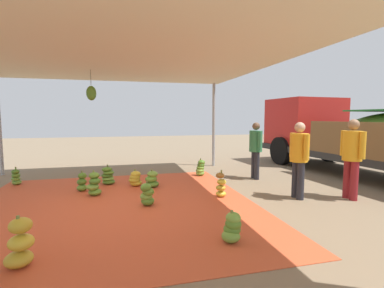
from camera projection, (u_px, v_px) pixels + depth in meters
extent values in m
plane|color=#7F6B51|center=(255.00, 195.00, 6.13)|extent=(40.00, 40.00, 0.00)
cube|color=#D1512D|center=(114.00, 206.00, 5.40)|extent=(5.61, 5.44, 0.01)
cylinder|color=#9EA0A5|center=(214.00, 125.00, 9.73)|extent=(0.10, 0.10, 2.88)
cube|color=beige|center=(110.00, 52.00, 5.12)|extent=(8.00, 7.00, 0.06)
cylinder|color=#4C422D|center=(91.00, 77.00, 6.85)|extent=(0.01, 0.01, 0.37)
ellipsoid|color=#477523|center=(91.00, 93.00, 6.89)|extent=(0.24, 0.24, 0.36)
ellipsoid|color=#60932D|center=(95.00, 192.00, 6.08)|extent=(0.39, 0.39, 0.15)
ellipsoid|color=#75A83D|center=(93.00, 187.00, 6.05)|extent=(0.35, 0.35, 0.15)
ellipsoid|color=#477523|center=(95.00, 181.00, 6.05)|extent=(0.30, 0.30, 0.15)
ellipsoid|color=#60932D|center=(94.00, 175.00, 6.08)|extent=(0.24, 0.24, 0.15)
cylinder|color=olive|center=(94.00, 173.00, 6.05)|extent=(0.04, 0.04, 0.12)
ellipsoid|color=#60932D|center=(82.00, 188.00, 6.44)|extent=(0.31, 0.31, 0.15)
ellipsoid|color=#477523|center=(82.00, 182.00, 6.44)|extent=(0.29, 0.29, 0.15)
ellipsoid|color=#518428|center=(82.00, 176.00, 6.45)|extent=(0.27, 0.27, 0.15)
cylinder|color=olive|center=(82.00, 173.00, 6.44)|extent=(0.04, 0.04, 0.12)
ellipsoid|color=#75A83D|center=(200.00, 173.00, 8.14)|extent=(0.32, 0.32, 0.15)
ellipsoid|color=#75A83D|center=(200.00, 170.00, 8.13)|extent=(0.32, 0.32, 0.15)
ellipsoid|color=#60932D|center=(200.00, 168.00, 8.13)|extent=(0.30, 0.30, 0.15)
ellipsoid|color=#477523|center=(201.00, 165.00, 8.14)|extent=(0.31, 0.31, 0.15)
ellipsoid|color=#518428|center=(202.00, 162.00, 8.13)|extent=(0.28, 0.28, 0.15)
cylinder|color=olive|center=(201.00, 160.00, 8.12)|extent=(0.04, 0.04, 0.12)
ellipsoid|color=gold|center=(19.00, 259.00, 3.18)|extent=(0.42, 0.42, 0.18)
ellipsoid|color=gold|center=(21.00, 242.00, 3.18)|extent=(0.39, 0.39, 0.18)
ellipsoid|color=gold|center=(20.00, 225.00, 3.18)|extent=(0.35, 0.35, 0.18)
cylinder|color=olive|center=(18.00, 221.00, 3.16)|extent=(0.04, 0.04, 0.12)
ellipsoid|color=#6B9E38|center=(17.00, 182.00, 7.05)|extent=(0.31, 0.31, 0.12)
ellipsoid|color=#6B9E38|center=(16.00, 179.00, 7.03)|extent=(0.25, 0.25, 0.12)
ellipsoid|color=#518428|center=(16.00, 175.00, 7.00)|extent=(0.26, 0.26, 0.12)
ellipsoid|color=#477523|center=(15.00, 172.00, 6.99)|extent=(0.24, 0.24, 0.12)
cylinder|color=olive|center=(16.00, 169.00, 7.01)|extent=(0.04, 0.04, 0.12)
ellipsoid|color=gold|center=(221.00, 194.00, 5.99)|extent=(0.30, 0.30, 0.13)
ellipsoid|color=gold|center=(221.00, 188.00, 5.97)|extent=(0.26, 0.26, 0.13)
ellipsoid|color=gold|center=(222.00, 182.00, 5.94)|extent=(0.28, 0.28, 0.13)
ellipsoid|color=#996628|center=(220.00, 175.00, 5.96)|extent=(0.26, 0.26, 0.13)
cylinder|color=olive|center=(221.00, 173.00, 5.94)|extent=(0.04, 0.04, 0.12)
ellipsoid|color=#477523|center=(109.00, 182.00, 7.11)|extent=(0.41, 0.41, 0.12)
ellipsoid|color=#75A83D|center=(108.00, 178.00, 7.12)|extent=(0.40, 0.40, 0.12)
ellipsoid|color=#477523|center=(107.00, 175.00, 7.11)|extent=(0.38, 0.38, 0.12)
ellipsoid|color=#518428|center=(109.00, 172.00, 7.10)|extent=(0.36, 0.36, 0.12)
ellipsoid|color=#518428|center=(107.00, 169.00, 7.08)|extent=(0.28, 0.28, 0.12)
cylinder|color=olive|center=(108.00, 167.00, 7.09)|extent=(0.04, 0.04, 0.12)
ellipsoid|color=#6B9E38|center=(231.00, 236.00, 3.80)|extent=(0.28, 0.28, 0.17)
ellipsoid|color=#518428|center=(232.00, 229.00, 3.84)|extent=(0.25, 0.25, 0.17)
ellipsoid|color=#518428|center=(233.00, 224.00, 3.83)|extent=(0.23, 0.23, 0.17)
ellipsoid|color=#75A83D|center=(233.00, 218.00, 3.83)|extent=(0.21, 0.21, 0.17)
cylinder|color=olive|center=(232.00, 214.00, 3.81)|extent=(0.04, 0.04, 0.12)
ellipsoid|color=#518428|center=(148.00, 201.00, 5.40)|extent=(0.28, 0.28, 0.17)
ellipsoid|color=#75A83D|center=(146.00, 196.00, 5.40)|extent=(0.30, 0.30, 0.17)
ellipsoid|color=#60932D|center=(148.00, 192.00, 5.37)|extent=(0.30, 0.30, 0.17)
ellipsoid|color=#518428|center=(146.00, 188.00, 5.34)|extent=(0.24, 0.24, 0.17)
cylinder|color=olive|center=(147.00, 184.00, 5.36)|extent=(0.04, 0.04, 0.12)
ellipsoid|color=gold|center=(136.00, 183.00, 6.93)|extent=(0.33, 0.33, 0.15)
ellipsoid|color=gold|center=(134.00, 180.00, 6.90)|extent=(0.40, 0.40, 0.15)
ellipsoid|color=gold|center=(135.00, 177.00, 6.90)|extent=(0.35, 0.35, 0.15)
ellipsoid|color=gold|center=(136.00, 174.00, 6.90)|extent=(0.26, 0.26, 0.15)
cylinder|color=olive|center=(135.00, 172.00, 6.90)|extent=(0.04, 0.04, 0.12)
ellipsoid|color=#518428|center=(152.00, 184.00, 6.79)|extent=(0.42, 0.42, 0.16)
ellipsoid|color=#60932D|center=(151.00, 179.00, 6.78)|extent=(0.40, 0.40, 0.16)
ellipsoid|color=#75A83D|center=(152.00, 174.00, 6.80)|extent=(0.37, 0.37, 0.16)
cylinder|color=olive|center=(152.00, 172.00, 6.77)|extent=(0.04, 0.04, 0.12)
cube|color=#2D2D2D|center=(364.00, 155.00, 8.17)|extent=(7.24, 2.94, 0.20)
cube|color=red|center=(304.00, 122.00, 10.49)|extent=(2.14, 2.36, 1.70)
cube|color=#232D38|center=(288.00, 113.00, 11.40)|extent=(0.17, 1.93, 0.75)
cube|color=brown|center=(379.00, 142.00, 6.48)|extent=(4.38, 0.41, 0.90)
cylinder|color=black|center=(281.00, 151.00, 10.11)|extent=(1.02, 0.35, 1.00)
cylinder|color=black|center=(329.00, 149.00, 10.80)|extent=(1.02, 0.35, 1.00)
cylinder|color=#26262D|center=(254.00, 165.00, 7.82)|extent=(0.14, 0.14, 0.77)
cylinder|color=#26262D|center=(257.00, 166.00, 7.65)|extent=(0.14, 0.14, 0.77)
cylinder|color=#337A4C|center=(256.00, 141.00, 7.67)|extent=(0.35, 0.35, 0.58)
cylinder|color=#337A4C|center=(252.00, 139.00, 7.89)|extent=(0.11, 0.11, 0.51)
cylinder|color=#337A4C|center=(260.00, 141.00, 7.45)|extent=(0.11, 0.11, 0.51)
sphere|color=brown|center=(256.00, 126.00, 7.63)|extent=(0.21, 0.21, 0.21)
cylinder|color=#26262D|center=(295.00, 179.00, 5.95)|extent=(0.15, 0.15, 0.79)
cylinder|color=#26262D|center=(301.00, 181.00, 5.78)|extent=(0.15, 0.15, 0.79)
cylinder|color=orange|center=(299.00, 148.00, 5.80)|extent=(0.36, 0.36, 0.59)
cylinder|color=orange|center=(292.00, 145.00, 6.03)|extent=(0.12, 0.12, 0.53)
cylinder|color=orange|center=(307.00, 147.00, 5.57)|extent=(0.12, 0.12, 0.53)
sphere|color=tan|center=(300.00, 127.00, 5.76)|extent=(0.21, 0.21, 0.21)
cylinder|color=maroon|center=(347.00, 179.00, 5.91)|extent=(0.15, 0.15, 0.82)
cylinder|color=maroon|center=(354.00, 181.00, 5.73)|extent=(0.15, 0.15, 0.82)
cylinder|color=orange|center=(352.00, 146.00, 5.75)|extent=(0.38, 0.38, 0.61)
cylinder|color=orange|center=(343.00, 143.00, 5.99)|extent=(0.12, 0.12, 0.55)
cylinder|color=orange|center=(363.00, 145.00, 5.51)|extent=(0.12, 0.12, 0.55)
sphere|color=#936B4C|center=(354.00, 125.00, 5.71)|extent=(0.22, 0.22, 0.22)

